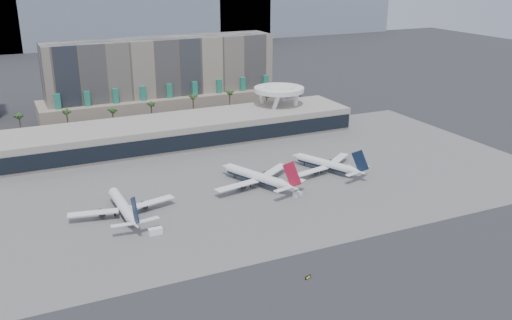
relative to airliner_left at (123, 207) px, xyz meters
name	(u,v)px	position (x,y,z in m)	size (l,w,h in m)	color
ground	(290,239)	(43.96, -39.51, -3.36)	(900.00, 900.00, 0.00)	#232326
apron_pad	(225,181)	(43.96, 15.49, -3.33)	(260.00, 130.00, 0.06)	#5B5B59
mountain_ridge	(98,15)	(71.84, 430.49, 26.53)	(680.00, 60.00, 70.00)	gray
hotel	(163,82)	(53.96, 134.90, 13.45)	(140.00, 30.00, 42.00)	gray
terminal	(182,130)	(43.96, 70.33, 3.15)	(170.00, 32.50, 14.50)	#A69D92
saucer_structure	(279,92)	(98.96, 76.49, 15.09)	(26.00, 26.00, 21.89)	white
palm_row	(174,105)	(50.96, 105.49, 7.13)	(157.80, 2.80, 13.10)	brown
airliner_left	(123,207)	(0.00, 0.00, 0.00)	(37.51, 38.62, 13.33)	white
airliner_centre	(257,177)	(53.53, 5.74, 0.22)	(37.50, 38.63, 14.19)	white
airliner_right	(326,164)	(86.21, 7.74, -0.07)	(34.20, 35.20, 13.04)	white
service_vehicle_a	(155,231)	(6.00, -18.56, -2.29)	(4.38, 2.14, 2.14)	white
service_vehicle_b	(297,194)	(62.49, -10.40, -2.54)	(3.20, 1.83, 1.65)	silver
taxiway_sign	(308,277)	(37.02, -62.80, -2.90)	(2.01, 0.92, 0.92)	black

